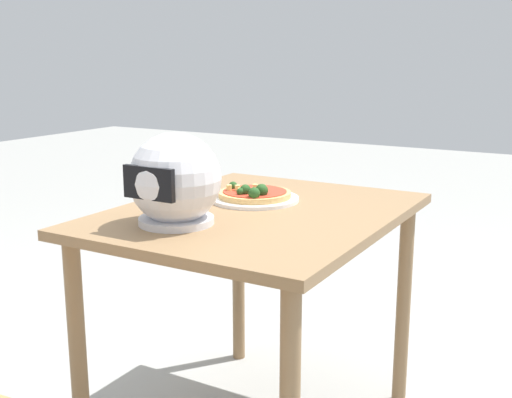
{
  "coord_description": "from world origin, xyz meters",
  "views": [
    {
      "loc": [
        -0.96,
        1.67,
        1.24
      ],
      "look_at": [
        0.04,
        -0.05,
        0.79
      ],
      "focal_mm": 44.87,
      "sensor_mm": 36.0,
      "label": 1
    }
  ],
  "objects": [
    {
      "name": "motorcycle_helmet",
      "position": [
        0.12,
        0.26,
        0.9
      ],
      "size": [
        0.26,
        0.26,
        0.26
      ],
      "color": "silver",
      "rests_on": "dining_table"
    },
    {
      "name": "dining_table",
      "position": [
        0.0,
        0.0,
        0.67
      ],
      "size": [
        0.81,
        1.01,
        0.77
      ],
      "color": "olive",
      "rests_on": "ground"
    },
    {
      "name": "pizza",
      "position": [
        0.07,
        -0.1,
        0.8
      ],
      "size": [
        0.24,
        0.24,
        0.06
      ],
      "color": "tan",
      "rests_on": "pizza_plate"
    },
    {
      "name": "pizza_plate",
      "position": [
        0.07,
        -0.11,
        0.78
      ],
      "size": [
        0.29,
        0.29,
        0.01
      ],
      "primitive_type": "cylinder",
      "color": "white",
      "rests_on": "dining_table"
    }
  ]
}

